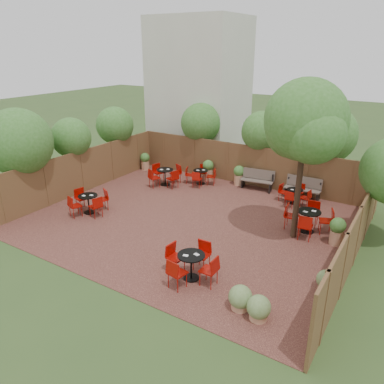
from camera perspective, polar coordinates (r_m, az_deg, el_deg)
The scene contains 13 objects.
ground at distance 14.92m, azimuth -0.11°, elevation -4.38°, with size 80.00×80.00×0.00m, color #354F23.
courtyard_paving at distance 14.92m, azimuth -0.11°, elevation -4.35°, with size 12.00×10.00×0.02m, color #381B17.
fence_back at distance 18.69m, azimuth 8.12°, elevation 4.09°, with size 12.00×0.08×2.00m, color brown.
fence_left at distance 18.24m, azimuth -16.29°, elevation 3.00°, with size 0.08×10.00×2.00m, color brown.
fence_right at distance 12.67m, azimuth 23.65°, elevation -6.22°, with size 0.08×10.00×2.00m, color brown.
neighbour_building at distance 22.75m, azimuth 1.09°, elevation 15.10°, with size 5.00×4.00×8.00m, color beige.
overhang_foliage at distance 16.66m, azimuth 0.10°, elevation 8.27°, with size 15.79×10.97×2.75m.
courtyard_tree at distance 12.87m, azimuth 16.73°, elevation 9.64°, with size 2.83×2.73×5.57m.
park_bench_left at distance 18.22m, azimuth 9.89°, elevation 1.90°, with size 1.59×0.69×0.95m.
park_bench_right at distance 17.57m, azimuth 16.46°, elevation 0.63°, with size 1.59×0.51×0.98m.
bistro_tables at distance 15.36m, azimuth 1.84°, elevation -1.68°, with size 9.81×8.73×0.96m.
planters at distance 17.84m, azimuth 4.84°, elevation 1.87°, with size 11.44×4.18×1.02m.
low_shrubs at distance 10.44m, azimuth 11.92°, elevation -15.24°, with size 2.29×2.75×0.68m.
Camera 1 is at (7.17, -11.36, 6.48)m, focal length 35.20 mm.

